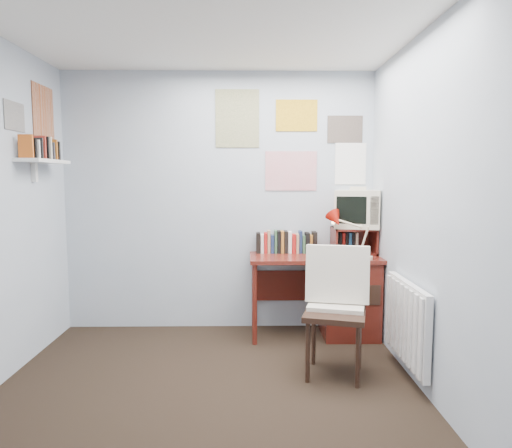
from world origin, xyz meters
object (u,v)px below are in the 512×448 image
Objects in this scene: wall_shelf at (44,161)px; desk_lamp at (367,238)px; crt_tv at (358,207)px; radiator at (407,322)px; desk_chair at (335,314)px; tv_riser at (354,241)px; desk at (343,293)px.

desk_lamp is at bearing 3.72° from wall_shelf.
wall_shelf reaches higher than crt_tv.
radiator is 1.29× the size of wall_shelf.
radiator is (0.53, -0.04, -0.05)m from desk_chair.
crt_tv is at bearing 97.11° from radiator.
radiator is (0.17, -1.04, -0.47)m from tv_riser.
wall_shelf is at bearing -176.91° from desk_chair.
radiator is at bearing -66.99° from crt_tv.
desk_lamp is (0.41, 0.69, 0.48)m from desk_chair.
crt_tv reaches higher than tv_riser.
desk_lamp reaches higher than tv_riser.
desk_chair is at bearing 175.67° from radiator.
crt_tv is at bearing 39.84° from desk.
tv_riser is 0.32m from crt_tv.
tv_riser is (-0.05, 0.31, -0.07)m from desk_lamp.
crt_tv is at bearing 27.95° from tv_riser.
crt_tv is at bearing 10.59° from wall_shelf.
wall_shelf reaches higher than desk_lamp.
desk reaches higher than radiator.
desk_lamp is at bearing -50.38° from desk.
tv_riser is at bearing 97.28° from desk_lamp.
desk is 2.87m from wall_shelf.
desk is 0.92m from desk_chair.
desk_lamp is 0.32m from tv_riser.
radiator is (0.12, -0.73, -0.53)m from desk_lamp.
desk is 0.51m from tv_riser.
desk_lamp is 0.42m from crt_tv.
wall_shelf is (-2.57, -0.38, 1.21)m from desk.
tv_riser is 2.83m from wall_shelf.
tv_riser is at bearing 10.32° from wall_shelf.
desk_chair is 0.53m from radiator.
tv_riser is 0.65× the size of wall_shelf.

